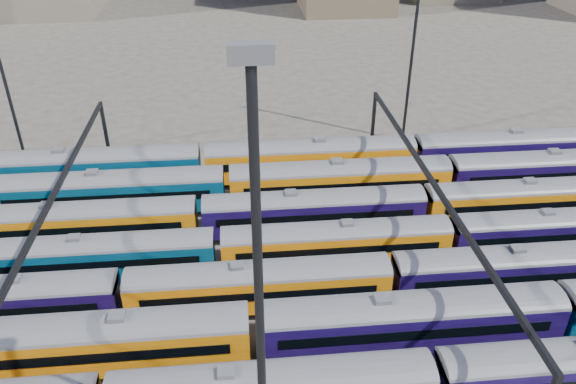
{
  "coord_description": "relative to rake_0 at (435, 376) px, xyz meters",
  "views": [
    {
      "loc": [
        -5.48,
        -38.17,
        30.12
      ],
      "look_at": [
        -1.02,
        7.6,
        3.0
      ],
      "focal_mm": 35.0,
      "sensor_mm": 36.0,
      "label": 1
    }
  ],
  "objects": [
    {
      "name": "ground",
      "position": [
        -5.96,
        15.0,
        -2.6
      ],
      "size": [
        500.0,
        500.0,
        0.0
      ],
      "primitive_type": "plane",
      "color": "#3E3A34",
      "rests_on": "ground"
    },
    {
      "name": "rake_0",
      "position": [
        0.0,
        0.0,
        0.0
      ],
      "size": [
        120.8,
        2.95,
        4.96
      ],
      "color": "black",
      "rests_on": "ground"
    },
    {
      "name": "rake_1",
      "position": [
        -0.13,
        5.0,
        0.22
      ],
      "size": [
        152.54,
        3.19,
        5.37
      ],
      "color": "black",
      "rests_on": "ground"
    },
    {
      "name": "rake_2",
      "position": [
        -10.41,
        10.0,
        0.03
      ],
      "size": [
        142.76,
        2.98,
        5.02
      ],
      "color": "black",
      "rests_on": "ground"
    },
    {
      "name": "rake_3",
      "position": [
        -3.64,
        15.0,
        -0.04
      ],
      "size": [
        98.89,
        2.9,
        4.87
      ],
      "color": "black",
      "rests_on": "ground"
    },
    {
      "name": "rake_4",
      "position": [
        -15.28,
        20.0,
        0.08
      ],
      "size": [
        124.62,
        3.04,
        5.12
      ],
      "color": "black",
      "rests_on": "ground"
    },
    {
      "name": "rake_5",
      "position": [
        -12.78,
        25.0,
        0.3
      ],
      "size": [
        134.18,
        3.27,
        5.52
      ],
      "color": "black",
      "rests_on": "ground"
    },
    {
      "name": "rake_6",
      "position": [
        -15.32,
        30.0,
        0.36
      ],
      "size": [
        136.89,
        3.34,
        5.63
      ],
      "color": "black",
      "rests_on": "ground"
    },
    {
      "name": "gantry_1",
      "position": [
        -25.96,
        15.0,
        4.19
      ],
      "size": [
        0.35,
        40.35,
        8.03
      ],
      "color": "black",
      "rests_on": "ground"
    },
    {
      "name": "gantry_2",
      "position": [
        4.04,
        15.0,
        4.19
      ],
      "size": [
        0.35,
        40.35,
        8.03
      ],
      "color": "black",
      "rests_on": "ground"
    },
    {
      "name": "mast_2",
      "position": [
        -10.96,
        -7.0,
        11.37
      ],
      "size": [
        1.4,
        0.5,
        25.6
      ],
      "color": "black",
      "rests_on": "ground"
    },
    {
      "name": "mast_3",
      "position": [
        9.04,
        39.0,
        11.37
      ],
      "size": [
        1.4,
        0.5,
        25.6
      ],
      "color": "black",
      "rests_on": "ground"
    }
  ]
}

